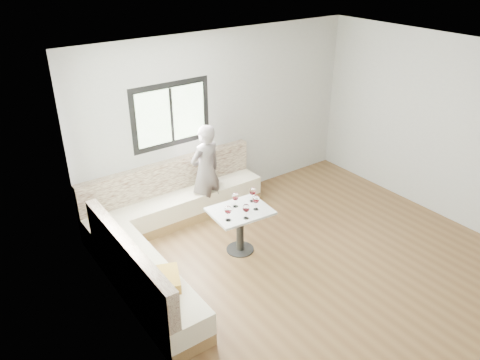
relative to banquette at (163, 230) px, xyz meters
name	(u,v)px	position (x,y,z in m)	size (l,w,h in m)	color
room	(325,173)	(1.51, -1.54, 1.08)	(5.01, 5.01, 2.81)	brown
banquette	(163,230)	(0.00, 0.00, 0.00)	(2.90, 2.80, 0.95)	olive
table	(240,220)	(0.88, -0.63, 0.17)	(0.85, 0.69, 0.66)	black
person	(206,172)	(1.02, 0.48, 0.44)	(0.56, 0.37, 1.54)	#605656
olive_ramekin	(228,207)	(0.78, -0.49, 0.35)	(0.09, 0.09, 0.04)	white
wine_glass_a	(228,210)	(0.60, -0.75, 0.49)	(0.10, 0.10, 0.22)	white
wine_glass_b	(246,208)	(0.82, -0.85, 0.49)	(0.10, 0.10, 0.22)	white
wine_glass_c	(256,200)	(1.07, -0.74, 0.49)	(0.10, 0.10, 0.22)	white
wine_glass_d	(235,197)	(0.88, -0.51, 0.49)	(0.10, 0.10, 0.22)	white
wine_glass_e	(253,192)	(1.17, -0.53, 0.49)	(0.10, 0.10, 0.22)	white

